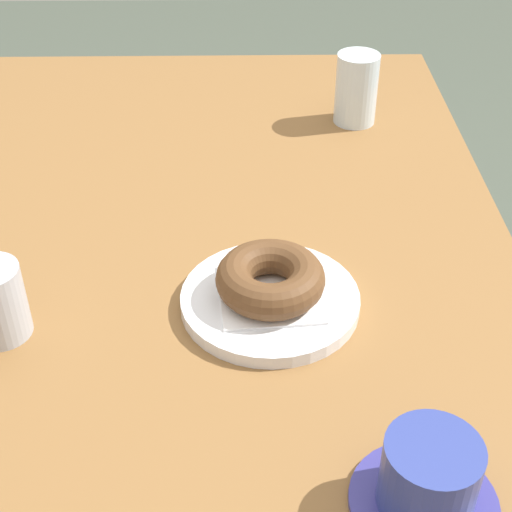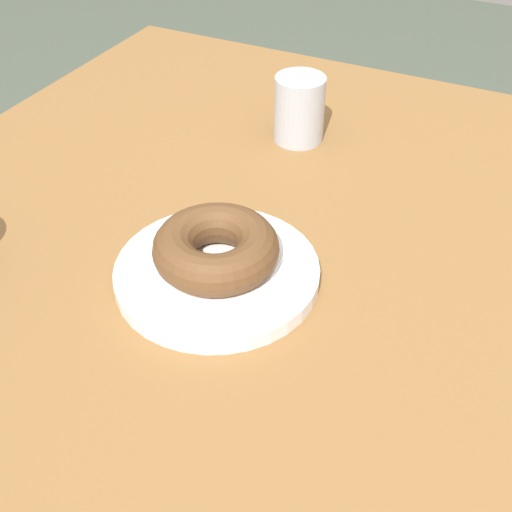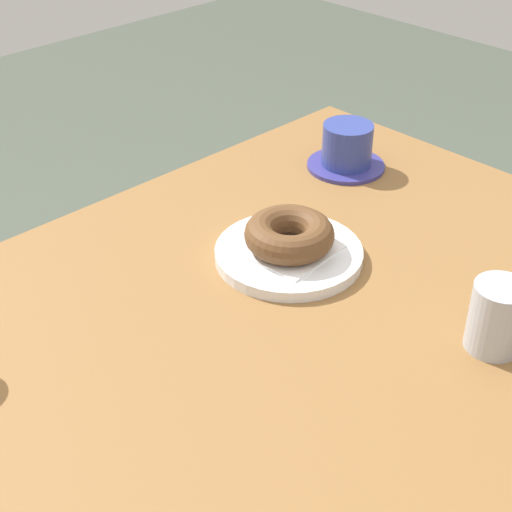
# 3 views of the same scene
# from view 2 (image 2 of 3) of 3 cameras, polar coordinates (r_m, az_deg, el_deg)

# --- Properties ---
(table) EXTENTS (1.12, 0.82, 0.70)m
(table) POSITION_cam_2_polar(r_m,az_deg,el_deg) (0.72, 11.05, -4.44)
(table) COLOR brown
(table) RESTS_ON ground_plane
(plate_chocolate_ring) EXTENTS (0.19, 0.19, 0.02)m
(plate_chocolate_ring) POSITION_cam_2_polar(r_m,az_deg,el_deg) (0.62, -3.39, -1.46)
(plate_chocolate_ring) COLOR white
(plate_chocolate_ring) RESTS_ON table
(napkin_chocolate_ring) EXTENTS (0.12, 0.12, 0.00)m
(napkin_chocolate_ring) POSITION_cam_2_polar(r_m,az_deg,el_deg) (0.61, -3.42, -0.82)
(napkin_chocolate_ring) COLOR white
(napkin_chocolate_ring) RESTS_ON plate_chocolate_ring
(donut_chocolate_ring) EXTENTS (0.12, 0.12, 0.04)m
(donut_chocolate_ring) POSITION_cam_2_polar(r_m,az_deg,el_deg) (0.60, -3.49, 0.71)
(donut_chocolate_ring) COLOR brown
(donut_chocolate_ring) RESTS_ON napkin_chocolate_ring
(sugar_jar) EXTENTS (0.06, 0.06, 0.08)m
(sugar_jar) POSITION_cam_2_polar(r_m,az_deg,el_deg) (0.82, 3.77, 12.59)
(sugar_jar) COLOR #ABB1BB
(sugar_jar) RESTS_ON table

